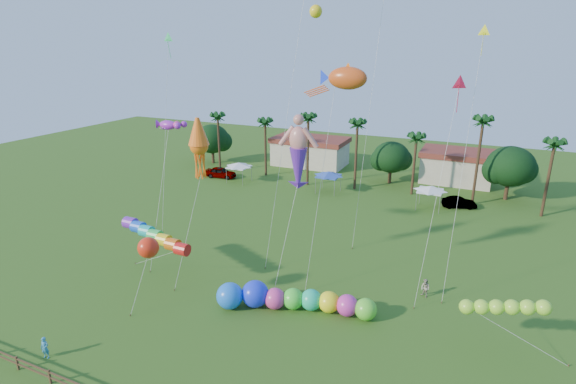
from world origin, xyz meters
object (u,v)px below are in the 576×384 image
at_px(car_a, 221,172).
at_px(car_b, 459,203).
at_px(blue_ball, 230,296).
at_px(spectator_a, 45,348).
at_px(caterpillar_inflatable, 303,300).
at_px(spectator_b, 425,288).

relative_size(car_a, car_b, 1.14).
relative_size(car_a, blue_ball, 2.28).
height_order(car_a, blue_ball, blue_ball).
relative_size(spectator_a, caterpillar_inflatable, 0.15).
bearing_deg(car_a, blue_ball, -152.44).
distance_m(caterpillar_inflatable, blue_ball, 5.83).
bearing_deg(blue_ball, spectator_b, 30.14).
distance_m(car_b, blue_ball, 35.23).
bearing_deg(spectator_a, caterpillar_inflatable, 28.75).
bearing_deg(car_a, caterpillar_inflatable, -144.05).
height_order(spectator_b, caterpillar_inflatable, caterpillar_inflatable).
bearing_deg(spectator_b, spectator_a, -105.00).
bearing_deg(car_b, caterpillar_inflatable, 145.26).
bearing_deg(spectator_a, blue_ball, 38.22).
relative_size(car_b, caterpillar_inflatable, 0.40).
distance_m(car_a, blue_ball, 37.22).
height_order(car_b, blue_ball, blue_ball).
xyz_separation_m(car_a, spectator_b, (34.62, -22.86, -0.02)).
bearing_deg(blue_ball, car_b, 65.27).
height_order(spectator_b, blue_ball, blue_ball).
height_order(car_a, caterpillar_inflatable, caterpillar_inflatable).
distance_m(spectator_b, blue_ball, 16.16).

